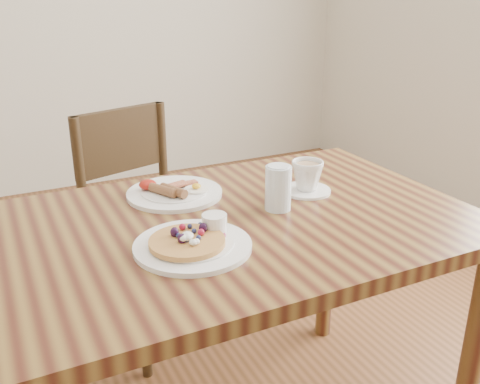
% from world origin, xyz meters
% --- Properties ---
extents(dining_table, '(1.20, 0.80, 0.75)m').
position_xyz_m(dining_table, '(0.00, 0.00, 0.65)').
color(dining_table, brown).
rests_on(dining_table, ground).
extents(chair_far, '(0.52, 0.52, 0.88)m').
position_xyz_m(chair_far, '(-0.06, 0.69, 0.49)').
color(chair_far, '#302011').
rests_on(chair_far, ground).
extents(pancake_plate, '(0.27, 0.27, 0.06)m').
position_xyz_m(pancake_plate, '(-0.17, -0.10, 0.76)').
color(pancake_plate, white).
rests_on(pancake_plate, dining_table).
extents(breakfast_plate, '(0.27, 0.27, 0.04)m').
position_xyz_m(breakfast_plate, '(-0.10, 0.22, 0.76)').
color(breakfast_plate, white).
rests_on(breakfast_plate, dining_table).
extents(teacup_saucer, '(0.14, 0.14, 0.09)m').
position_xyz_m(teacup_saucer, '(0.25, 0.08, 0.79)').
color(teacup_saucer, white).
rests_on(teacup_saucer, dining_table).
extents(water_glass, '(0.07, 0.07, 0.12)m').
position_xyz_m(water_glass, '(0.11, 0.00, 0.81)').
color(water_glass, silver).
rests_on(water_glass, dining_table).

